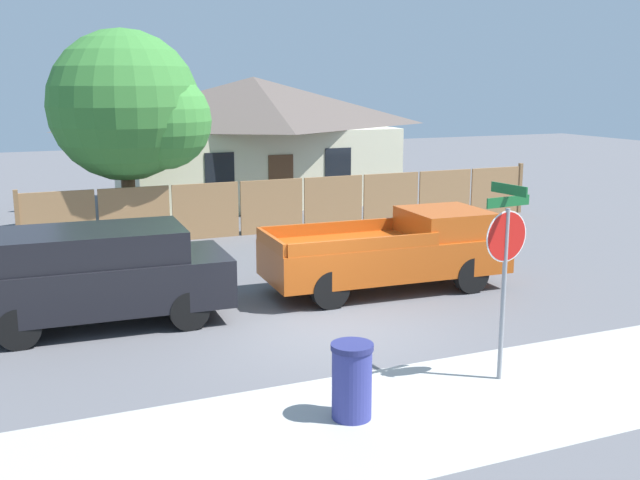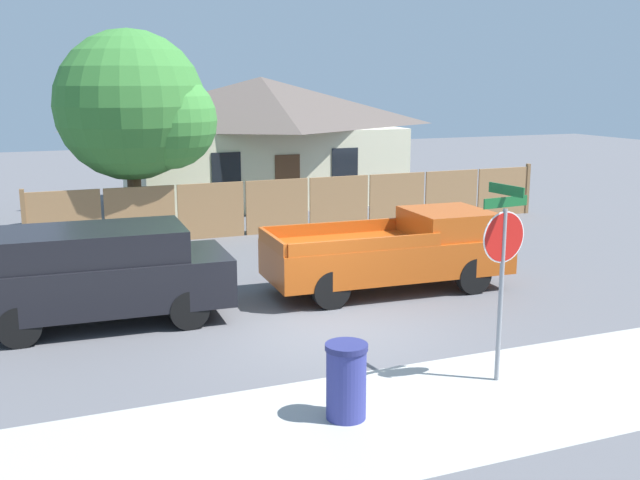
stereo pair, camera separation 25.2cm
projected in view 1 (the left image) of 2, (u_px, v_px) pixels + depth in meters
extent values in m
plane|color=#56565B|center=(330.00, 331.00, 13.67)|extent=(80.00, 80.00, 0.00)
cube|color=#A3A39E|center=(436.00, 408.00, 10.44)|extent=(36.00, 3.20, 0.01)
cube|color=#997047|center=(58.00, 221.00, 19.98)|extent=(1.94, 0.06, 1.61)
cube|color=#997047|center=(135.00, 216.00, 20.76)|extent=(1.94, 0.06, 1.61)
cube|color=#997047|center=(206.00, 211.00, 21.55)|extent=(1.94, 0.06, 1.61)
cube|color=#997047|center=(272.00, 206.00, 22.33)|extent=(1.94, 0.06, 1.61)
cube|color=#997047|center=(333.00, 202.00, 23.11)|extent=(1.94, 0.06, 1.61)
cube|color=#997047|center=(391.00, 198.00, 23.89)|extent=(1.94, 0.06, 1.61)
cube|color=#997047|center=(445.00, 195.00, 24.67)|extent=(1.94, 0.06, 1.61)
cube|color=#997047|center=(495.00, 191.00, 25.45)|extent=(1.94, 0.06, 1.61)
cube|color=brown|center=(18.00, 222.00, 19.58)|extent=(0.12, 0.12, 1.71)
cube|color=brown|center=(520.00, 188.00, 25.83)|extent=(0.12, 0.12, 1.71)
cube|color=beige|center=(255.00, 164.00, 28.29)|extent=(9.63, 5.63, 2.77)
pyramid|color=#514742|center=(254.00, 102.00, 27.81)|extent=(10.40, 6.08, 1.86)
cube|color=black|center=(220.00, 169.00, 24.86)|extent=(1.00, 0.04, 1.10)
cube|color=black|center=(338.00, 163.00, 26.53)|extent=(1.00, 0.04, 1.10)
cube|color=brown|center=(281.00, 184.00, 25.82)|extent=(0.90, 0.04, 2.00)
cylinder|color=brown|center=(129.00, 200.00, 21.73)|extent=(0.40, 0.40, 2.20)
sphere|color=#387A33|center=(124.00, 105.00, 21.17)|extent=(4.26, 4.26, 4.26)
sphere|color=#3C8437|center=(162.00, 121.00, 21.15)|extent=(2.77, 2.77, 2.77)
cube|color=black|center=(101.00, 283.00, 13.91)|extent=(4.78, 2.22, 0.90)
cube|color=black|center=(92.00, 245.00, 13.71)|extent=(3.37, 1.99, 0.58)
cube|color=black|center=(177.00, 239.00, 14.25)|extent=(0.14, 1.76, 0.48)
cylinder|color=black|center=(173.00, 286.00, 15.31)|extent=(0.74, 0.22, 0.74)
cylinder|color=black|center=(189.00, 310.00, 13.68)|extent=(0.74, 0.22, 0.74)
cylinder|color=black|center=(20.00, 300.00, 14.31)|extent=(0.74, 0.22, 0.74)
cylinder|color=black|center=(19.00, 328.00, 12.68)|extent=(0.74, 0.22, 0.74)
cube|color=#B74C14|center=(385.00, 256.00, 16.23)|extent=(5.35, 2.21, 0.76)
cube|color=#B74C14|center=(445.00, 222.00, 16.59)|extent=(1.77, 1.89, 0.55)
cube|color=#B74C14|center=(332.00, 228.00, 16.67)|extent=(3.30, 0.24, 0.27)
cube|color=#B74C14|center=(366.00, 245.00, 14.96)|extent=(3.30, 0.24, 0.27)
cube|color=#B74C14|center=(271.00, 242.00, 15.23)|extent=(0.17, 1.87, 0.27)
cylinder|color=black|center=(432.00, 257.00, 17.66)|extent=(0.79, 0.22, 0.79)
cylinder|color=black|center=(471.00, 275.00, 16.07)|extent=(0.79, 0.22, 0.79)
cylinder|color=black|center=(301.00, 269.00, 16.54)|extent=(0.79, 0.22, 0.79)
cylinder|color=black|center=(330.00, 290.00, 14.95)|extent=(0.79, 0.22, 0.79)
cylinder|color=gray|center=(503.00, 296.00, 11.21)|extent=(0.07, 0.07, 2.65)
cylinder|color=red|center=(506.00, 236.00, 11.02)|extent=(0.73, 0.10, 0.73)
cylinder|color=white|center=(506.00, 236.00, 11.02)|extent=(0.77, 0.10, 0.77)
cube|color=#19602D|center=(508.00, 202.00, 10.92)|extent=(0.81, 0.11, 0.15)
cube|color=#19602D|center=(509.00, 189.00, 10.88)|extent=(0.10, 0.73, 0.15)
cylinder|color=navy|center=(352.00, 384.00, 10.06)|extent=(0.54, 0.54, 0.98)
cylinder|color=navy|center=(352.00, 347.00, 9.95)|extent=(0.58, 0.58, 0.08)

